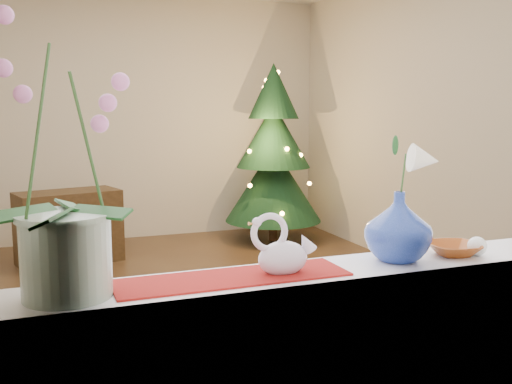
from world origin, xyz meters
TOP-DOWN VIEW (x-y plane):
  - ground at (0.00, 0.00)m, footprint 5.00×5.00m
  - wall_back at (0.00, 2.50)m, footprint 4.50×0.10m
  - wall_front at (0.00, -2.50)m, footprint 4.50×0.10m
  - wall_right at (2.25, 0.00)m, footprint 0.10×5.00m
  - windowsill at (0.00, -2.37)m, footprint 2.20×0.26m
  - window_frame at (0.00, -2.47)m, footprint 2.22×0.06m
  - runner at (-0.38, -2.37)m, footprint 0.70×0.20m
  - orchid_pot at (-0.84, -2.37)m, footprint 0.33×0.33m
  - swan at (-0.22, -2.38)m, footprint 0.21×0.10m
  - blue_vase at (0.20, -2.37)m, footprint 0.31×0.31m
  - lily at (0.20, -2.37)m, footprint 0.15×0.08m
  - paperweight at (0.49, -2.41)m, footprint 0.07×0.07m
  - amber_dish at (0.42, -2.38)m, footprint 0.18×0.18m
  - xmas_tree at (1.48, 1.81)m, footprint 1.28×1.28m
  - side_table at (-0.67, 1.60)m, footprint 1.00×0.67m

SIDE VIEW (x-z plane):
  - ground at x=0.00m, z-range 0.00..0.00m
  - side_table at x=-0.67m, z-range 0.00..0.68m
  - windowsill at x=0.00m, z-range 0.88..0.92m
  - runner at x=-0.38m, z-range 0.92..0.93m
  - amber_dish at x=0.42m, z-range 0.92..0.96m
  - paperweight at x=0.49m, z-range 0.92..0.99m
  - xmas_tree at x=1.48m, z-range 0.00..1.93m
  - swan at x=-0.22m, z-range 0.92..1.10m
  - blue_vase at x=0.20m, z-range 0.92..1.18m
  - lily at x=0.20m, z-range 1.18..1.38m
  - orchid_pot at x=-0.84m, z-range 0.92..1.67m
  - wall_back at x=0.00m, z-range 0.00..2.70m
  - wall_front at x=0.00m, z-range 0.00..2.70m
  - wall_right at x=2.25m, z-range 0.00..2.70m
  - window_frame at x=0.00m, z-range 0.90..2.50m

